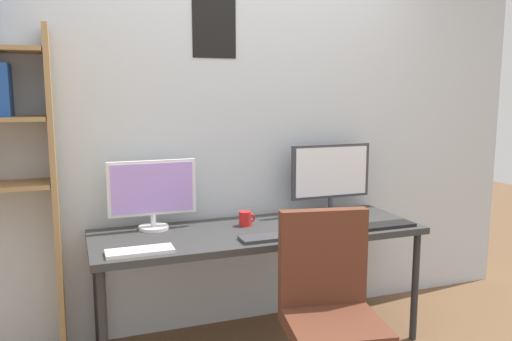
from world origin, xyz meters
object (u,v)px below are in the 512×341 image
keyboard_center (273,237)px  coffee_mug (245,219)px  monitor_right (331,175)px  keyboard_left (140,251)px  office_chair (330,335)px  monitor_left (152,192)px  keyboard_right (385,225)px  computer_mouse (320,230)px  desk (259,237)px

keyboard_center → coffee_mug: (-0.05, 0.33, 0.04)m
monitor_right → keyboard_center: size_ratio=1.51×
keyboard_left → coffee_mug: bearing=25.4°
office_chair → keyboard_left: (-0.82, 0.53, 0.35)m
keyboard_center → keyboard_left: bearing=180.0°
office_chair → monitor_left: size_ratio=1.89×
keyboard_right → computer_mouse: size_ratio=3.90×
desk → keyboard_left: bearing=-162.7°
monitor_right → computer_mouse: monitor_right is taller
office_chair → computer_mouse: office_chair is taller
office_chair → coffee_mug: 0.95m
computer_mouse → monitor_left: bearing=154.9°
monitor_left → keyboard_right: size_ratio=1.40×
monitor_right → monitor_left: bearing=-180.0°
keyboard_center → coffee_mug: bearing=99.1°
keyboard_left → computer_mouse: 1.04m
keyboard_left → keyboard_center: 0.74m
desk → monitor_left: 0.70m
monitor_left → coffee_mug: 0.59m
monitor_right → office_chair: bearing=-118.1°
keyboard_right → office_chair: bearing=-141.1°
monitor_left → monitor_right: size_ratio=0.91×
monitor_left → keyboard_center: 0.78m
keyboard_right → computer_mouse: computer_mouse is taller
keyboard_left → coffee_mug: coffee_mug is taller
office_chair → keyboard_left: bearing=146.9°
computer_mouse → coffee_mug: coffee_mug is taller
desk → computer_mouse: 0.38m
keyboard_left → keyboard_center: bearing=0.0°
monitor_left → monitor_right: monitor_right is taller
office_chair → keyboard_right: bearing=38.9°
monitor_right → computer_mouse: (-0.30, -0.42, -0.25)m
monitor_left → keyboard_right: bearing=-18.3°
computer_mouse → coffee_mug: (-0.36, 0.31, 0.03)m
keyboard_left → keyboard_right: 1.48m
desk → coffee_mug: bearing=118.5°
office_chair → computer_mouse: size_ratio=10.31×
desk → keyboard_right: keyboard_right is taller
monitor_left → coffee_mug: bearing=-12.0°
office_chair → computer_mouse: 0.69m
monitor_left → keyboard_right: (1.34, -0.44, -0.22)m
office_chair → keyboard_left: office_chair is taller
desk → computer_mouse: size_ratio=20.62×
office_chair → coffee_mug: bearing=98.6°
monitor_right → keyboard_left: 1.43m
office_chair → keyboard_center: 0.64m
keyboard_left → coffee_mug: 0.76m
coffee_mug → keyboard_center: bearing=-80.9°
desk → office_chair: 0.82m
monitor_right → keyboard_center: (-0.60, -0.44, -0.25)m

